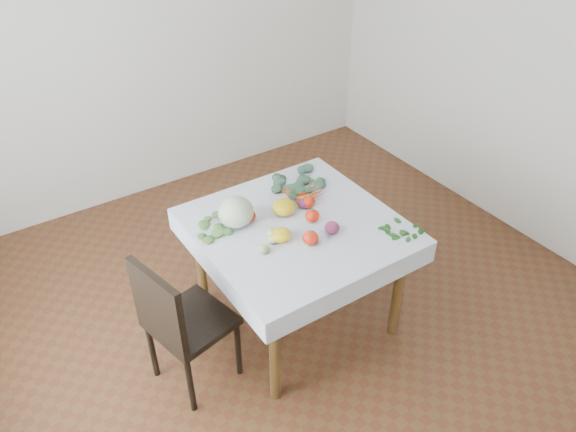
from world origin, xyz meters
name	(u,v)px	position (x,y,z in m)	size (l,w,h in m)	color
ground	(296,317)	(0.00, 0.00, 0.00)	(4.00, 4.00, 0.00)	#57371B
back_wall	(149,31)	(0.00, 2.00, 1.35)	(4.00, 0.04, 2.70)	silver
table	(297,239)	(0.00, 0.00, 0.65)	(1.00, 1.00, 0.75)	brown
tablecloth	(297,225)	(0.00, 0.00, 0.75)	(1.12, 1.12, 0.01)	white
chair	(177,320)	(-0.82, -0.08, 0.51)	(0.48, 0.48, 0.89)	black
cabbage	(236,212)	(-0.29, 0.19, 0.85)	(0.20, 0.20, 0.18)	#B1C5A5
tomato_a	(248,216)	(-0.22, 0.18, 0.80)	(0.09, 0.09, 0.08)	red
tomato_b	(312,216)	(0.10, -0.02, 0.79)	(0.08, 0.08, 0.07)	red
tomato_c	(308,202)	(0.16, 0.11, 0.79)	(0.08, 0.08, 0.07)	red
tomato_d	(311,238)	(-0.04, -0.19, 0.80)	(0.09, 0.09, 0.08)	red
heirloom_back	(284,207)	(0.00, 0.13, 0.80)	(0.14, 0.14, 0.10)	yellow
heirloom_front	(281,235)	(-0.16, -0.07, 0.79)	(0.11, 0.11, 0.08)	yellow
onion_a	(304,203)	(0.13, 0.12, 0.79)	(0.07, 0.07, 0.06)	#561830
onion_b	(332,228)	(0.12, -0.17, 0.79)	(0.08, 0.08, 0.07)	#561830
tomatillo_cluster	(267,244)	(-0.26, -0.08, 0.78)	(0.09, 0.13, 0.05)	#ABC370
carrot_bunch	(308,192)	(0.23, 0.23, 0.77)	(0.22, 0.21, 0.03)	#E95719
kale_bunch	(299,183)	(0.24, 0.34, 0.78)	(0.32, 0.30, 0.04)	#3A5F44
basil_bunch	(403,230)	(0.48, -0.38, 0.76)	(0.21, 0.19, 0.01)	#225A1C
dill_bunch	(215,226)	(-0.41, 0.24, 0.77)	(0.27, 0.21, 0.03)	#56813B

